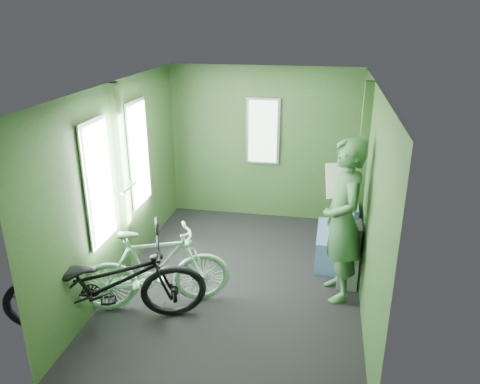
% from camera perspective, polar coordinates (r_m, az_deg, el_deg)
% --- Properties ---
extents(room, '(4.00, 4.02, 2.31)m').
position_cam_1_polar(room, '(5.12, -0.53, 3.30)').
color(room, black).
rests_on(room, ground).
extents(bicycle_black, '(2.16, 1.53, 1.15)m').
position_cam_1_polar(bicycle_black, '(5.14, -15.41, -15.49)').
color(bicycle_black, black).
rests_on(bicycle_black, ground).
extents(bicycle_mint, '(1.69, 1.11, 1.01)m').
position_cam_1_polar(bicycle_mint, '(5.31, -9.98, -13.67)').
color(bicycle_mint, '#98E9B4').
rests_on(bicycle_mint, ground).
extents(passenger, '(0.58, 0.78, 1.83)m').
position_cam_1_polar(passenger, '(5.12, 12.42, -3.44)').
color(passenger, '#325C35').
rests_on(passenger, ground).
extents(waste_box, '(0.23, 0.32, 0.78)m').
position_cam_1_polar(waste_box, '(5.57, 13.08, -7.43)').
color(waste_box, slate).
rests_on(waste_box, ground).
extents(bench_seat, '(0.47, 0.84, 0.88)m').
position_cam_1_polar(bench_seat, '(6.10, 11.73, -6.08)').
color(bench_seat, navy).
rests_on(bench_seat, ground).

